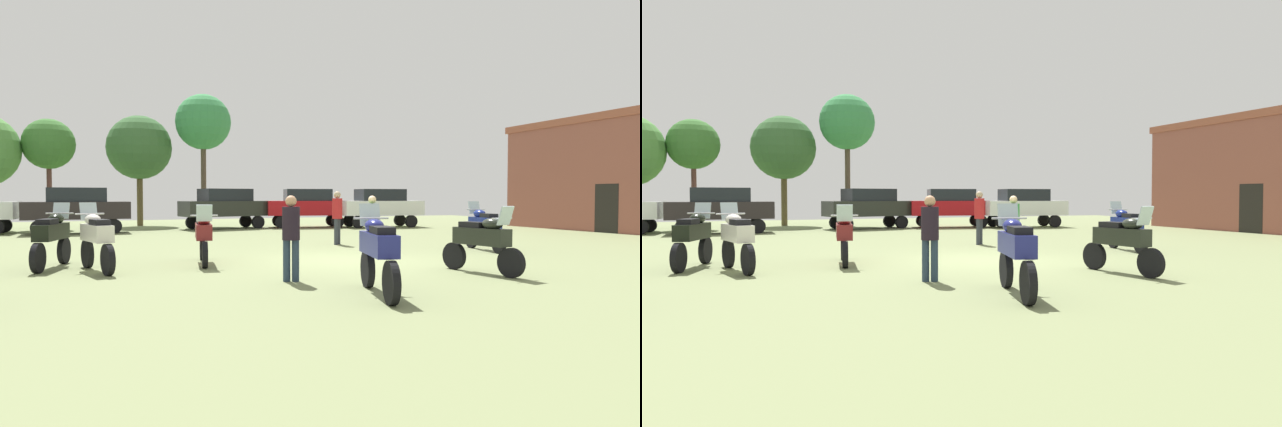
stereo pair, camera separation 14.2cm
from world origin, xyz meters
TOP-DOWN VIEW (x-y plane):
  - ground_plane at (0.00, 0.00)m, footprint 44.00×52.00m
  - motorcycle_1 at (-6.82, 1.17)m, footprint 0.79×2.24m
  - motorcycle_3 at (-3.51, 0.63)m, footprint 0.66×2.23m
  - motorcycle_6 at (1.66, -3.20)m, footprint 0.69×2.11m
  - motorcycle_8 at (-1.56, -4.57)m, footprint 0.77×2.20m
  - motorcycle_9 at (-5.88, 0.19)m, footprint 0.80×2.11m
  - motorcycle_10 at (4.86, 0.66)m, footprint 0.72×2.26m
  - car_2 at (-0.04, 14.31)m, footprint 4.57×2.61m
  - car_3 at (4.24, 13.97)m, footprint 4.57×2.59m
  - car_4 at (-6.77, 13.32)m, footprint 4.37×1.98m
  - car_5 at (7.83, 12.65)m, footprint 4.48×2.28m
  - person_1 at (1.09, 0.68)m, footprint 0.48×0.48m
  - person_2 at (1.58, 4.14)m, footprint 0.48×0.48m
  - person_3 at (-2.43, -2.70)m, footprint 0.45×0.45m
  - tree_2 at (-8.20, 17.73)m, footprint 2.51×2.51m
  - tree_4 at (-0.48, 17.87)m, footprint 3.07×3.07m
  - tree_5 at (-3.81, 18.83)m, footprint 3.50×3.50m

SIDE VIEW (x-z plane):
  - ground_plane at x=0.00m, z-range 0.00..0.02m
  - motorcycle_6 at x=1.66m, z-range 0.01..1.44m
  - motorcycle_3 at x=-3.51m, z-range 0.01..1.45m
  - motorcycle_10 at x=4.86m, z-range 0.01..1.48m
  - motorcycle_1 at x=-6.82m, z-range 0.01..1.49m
  - motorcycle_9 at x=-5.88m, z-range 0.00..1.50m
  - motorcycle_8 at x=-1.56m, z-range 0.01..1.51m
  - person_1 at x=1.09m, z-range 0.15..1.80m
  - person_3 at x=-2.43m, z-range 0.15..1.80m
  - person_2 at x=1.58m, z-range 0.18..1.97m
  - car_2 at x=-0.04m, z-range 0.19..2.19m
  - car_3 at x=4.24m, z-range 0.19..2.19m
  - car_4 at x=-6.77m, z-range 0.19..2.19m
  - car_5 at x=7.83m, z-range 0.19..2.19m
  - tree_2 at x=-8.20m, z-range 1.48..6.99m
  - tree_5 at x=-3.81m, z-range 1.28..7.34m
  - tree_4 at x=-0.48m, z-range 2.09..9.38m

